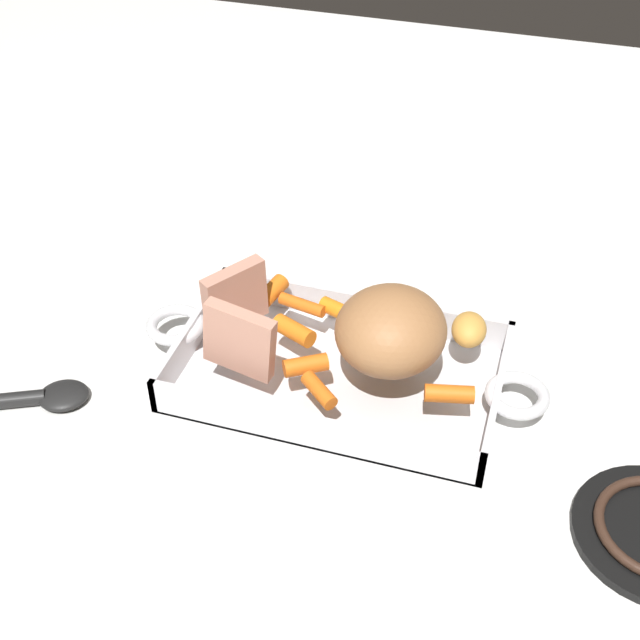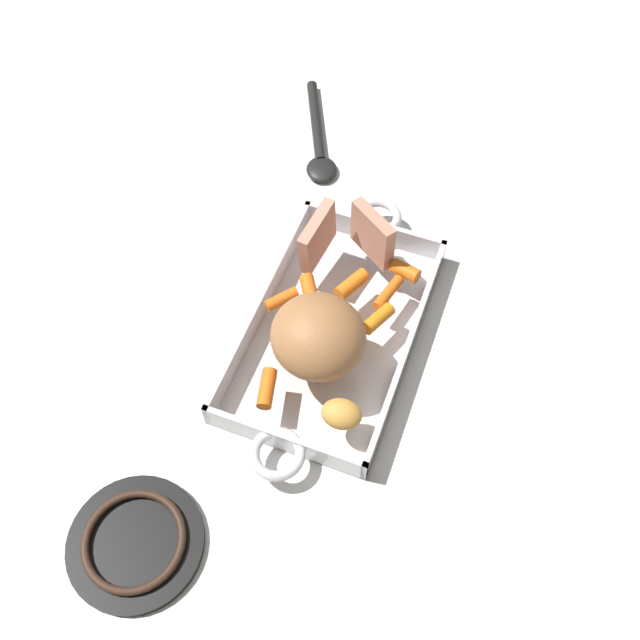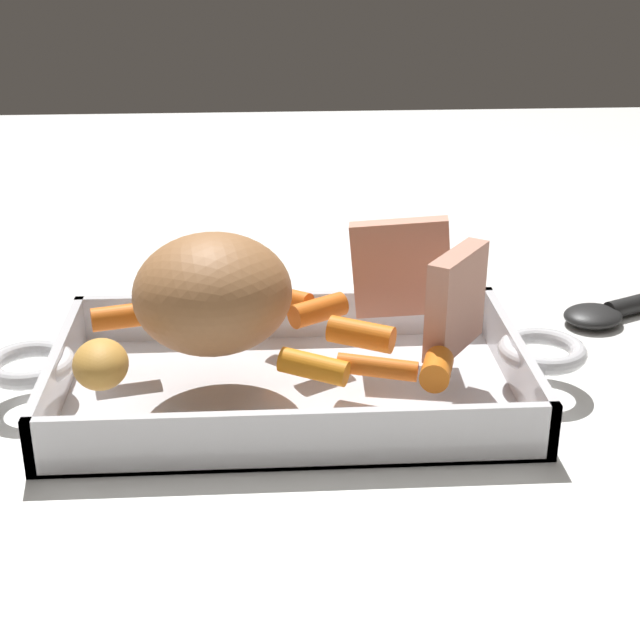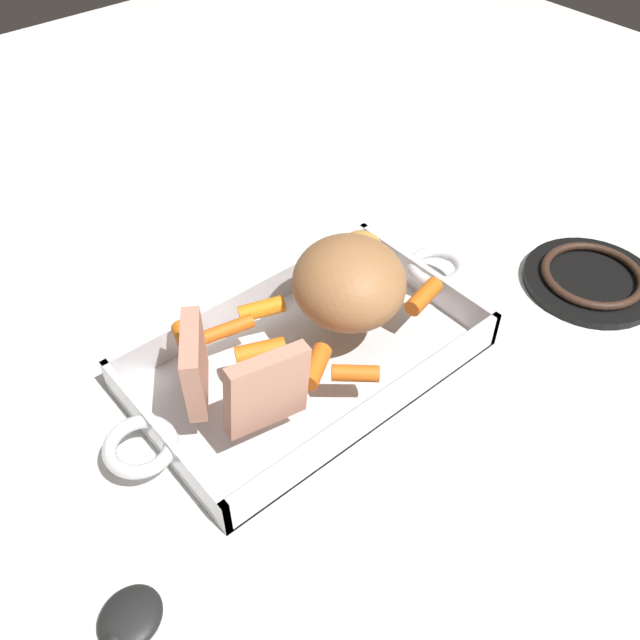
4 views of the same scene
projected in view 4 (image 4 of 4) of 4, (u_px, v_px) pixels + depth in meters
The scene contains 14 objects.
ground_plane at pixel (308, 366), 0.78m from camera, with size 2.28×2.28×0.00m, color white.
roasting_dish at pixel (308, 357), 0.77m from camera, with size 0.49×0.23×0.05m.
pork_roast at pixel (346, 280), 0.74m from camera, with size 0.13×0.12×0.09m, color #A66F42.
roast_slice_outer at pixel (195, 364), 0.67m from camera, with size 0.02×0.08×0.08m, color tan.
roast_slice_thin at pixel (267, 390), 0.64m from camera, with size 0.02×0.08×0.08m, color tan.
baby_carrot_northwest at pixel (315, 366), 0.70m from camera, with size 0.02×0.02×0.05m, color orange.
baby_carrot_southwest at pixel (187, 340), 0.73m from camera, with size 0.02×0.02×0.04m, color orange.
baby_carrot_long at pixel (261, 352), 0.72m from camera, with size 0.02×0.02×0.05m, color orange.
baby_carrot_northeast at pixel (424, 296), 0.78m from camera, with size 0.02×0.02×0.05m, color orange.
baby_carrot_southeast at pixel (227, 330), 0.74m from camera, with size 0.02×0.02×0.06m, color orange.
baby_carrot_short at pixel (358, 371), 0.70m from camera, with size 0.02×0.02×0.05m, color orange.
baby_carrot_center_left at pixel (262, 309), 0.77m from camera, with size 0.02×0.02×0.05m, color orange.
potato_golden_small at pixel (364, 247), 0.83m from camera, with size 0.05×0.04×0.03m, color gold.
stove_burner_rear at pixel (591, 279), 0.87m from camera, with size 0.17×0.17×0.02m.
Camera 4 is at (0.33, 0.41, 0.58)m, focal length 38.75 mm.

